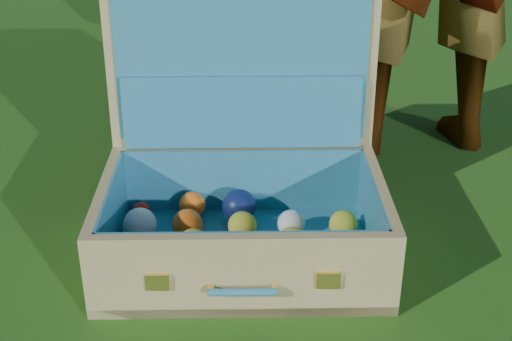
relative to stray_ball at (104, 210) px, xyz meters
The scene contains 3 objects.
ground 0.36m from the stray_ball, ahead, with size 60.00×60.00×0.00m, color #215114.
stray_ball is the anchor object (origin of this frame).
suitcase 0.40m from the stray_ball, ahead, with size 0.79×0.70×0.64m.
Camera 1 is at (0.58, -1.40, 0.97)m, focal length 50.00 mm.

